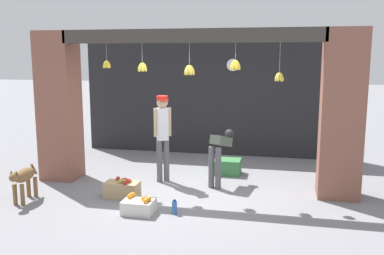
{
  "coord_description": "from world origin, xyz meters",
  "views": [
    {
      "loc": [
        1.71,
        -7.29,
        2.46
      ],
      "look_at": [
        0.0,
        0.45,
        1.1
      ],
      "focal_mm": 40.0,
      "sensor_mm": 36.0,
      "label": 1
    }
  ],
  "objects_px": {
    "wall_clock": "(233,65)",
    "worker_stooping": "(220,151)",
    "dog": "(24,178)",
    "fruit_crate_oranges": "(139,206)",
    "fruit_crate_apples": "(122,189)",
    "water_bottle": "(174,207)",
    "produce_box_green": "(228,167)",
    "shopkeeper": "(163,131)"
  },
  "relations": [
    {
      "from": "fruit_crate_apples",
      "to": "water_bottle",
      "type": "height_order",
      "value": "fruit_crate_apples"
    },
    {
      "from": "worker_stooping",
      "to": "produce_box_green",
      "type": "xyz_separation_m",
      "value": [
        0.04,
        0.8,
        -0.52
      ]
    },
    {
      "from": "shopkeeper",
      "to": "fruit_crate_oranges",
      "type": "xyz_separation_m",
      "value": [
        0.11,
        -1.72,
        -0.88
      ]
    },
    {
      "from": "wall_clock",
      "to": "shopkeeper",
      "type": "bearing_deg",
      "value": -112.61
    },
    {
      "from": "fruit_crate_oranges",
      "to": "fruit_crate_apples",
      "type": "distance_m",
      "value": 0.84
    },
    {
      "from": "worker_stooping",
      "to": "wall_clock",
      "type": "height_order",
      "value": "wall_clock"
    },
    {
      "from": "produce_box_green",
      "to": "water_bottle",
      "type": "bearing_deg",
      "value": -101.66
    },
    {
      "from": "dog",
      "to": "fruit_crate_oranges",
      "type": "xyz_separation_m",
      "value": [
        2.07,
        -0.1,
        -0.29
      ]
    },
    {
      "from": "shopkeeper",
      "to": "fruit_crate_apples",
      "type": "bearing_deg",
      "value": 38.94
    },
    {
      "from": "dog",
      "to": "produce_box_green",
      "type": "distance_m",
      "value": 3.96
    },
    {
      "from": "produce_box_green",
      "to": "water_bottle",
      "type": "distance_m",
      "value": 2.48
    },
    {
      "from": "fruit_crate_apples",
      "to": "fruit_crate_oranges",
      "type": "bearing_deg",
      "value": -50.67
    },
    {
      "from": "fruit_crate_apples",
      "to": "wall_clock",
      "type": "height_order",
      "value": "wall_clock"
    },
    {
      "from": "fruit_crate_oranges",
      "to": "fruit_crate_apples",
      "type": "height_order",
      "value": "fruit_crate_apples"
    },
    {
      "from": "shopkeeper",
      "to": "water_bottle",
      "type": "xyz_separation_m",
      "value": [
        0.66,
        -1.63,
        -0.89
      ]
    },
    {
      "from": "worker_stooping",
      "to": "fruit_crate_oranges",
      "type": "distance_m",
      "value": 2.07
    },
    {
      "from": "water_bottle",
      "to": "wall_clock",
      "type": "xyz_separation_m",
      "value": [
        0.37,
        4.1,
        2.1
      ]
    },
    {
      "from": "worker_stooping",
      "to": "wall_clock",
      "type": "bearing_deg",
      "value": 109.37
    },
    {
      "from": "dog",
      "to": "fruit_crate_apples",
      "type": "distance_m",
      "value": 1.65
    },
    {
      "from": "wall_clock",
      "to": "worker_stooping",
      "type": "bearing_deg",
      "value": -87.95
    },
    {
      "from": "dog",
      "to": "fruit_crate_apples",
      "type": "height_order",
      "value": "dog"
    },
    {
      "from": "shopkeeper",
      "to": "water_bottle",
      "type": "bearing_deg",
      "value": 82.77
    },
    {
      "from": "shopkeeper",
      "to": "fruit_crate_oranges",
      "type": "height_order",
      "value": "shopkeeper"
    },
    {
      "from": "worker_stooping",
      "to": "produce_box_green",
      "type": "relative_size",
      "value": 1.9
    },
    {
      "from": "shopkeeper",
      "to": "produce_box_green",
      "type": "height_order",
      "value": "shopkeeper"
    },
    {
      "from": "worker_stooping",
      "to": "water_bottle",
      "type": "height_order",
      "value": "worker_stooping"
    },
    {
      "from": "fruit_crate_apples",
      "to": "wall_clock",
      "type": "distance_m",
      "value": 4.35
    },
    {
      "from": "shopkeeper",
      "to": "produce_box_green",
      "type": "distance_m",
      "value": 1.64
    },
    {
      "from": "fruit_crate_apples",
      "to": "produce_box_green",
      "type": "height_order",
      "value": "fruit_crate_apples"
    },
    {
      "from": "worker_stooping",
      "to": "fruit_crate_oranges",
      "type": "xyz_separation_m",
      "value": [
        -1.01,
        -1.72,
        -0.55
      ]
    },
    {
      "from": "dog",
      "to": "water_bottle",
      "type": "relative_size",
      "value": 3.47
    },
    {
      "from": "worker_stooping",
      "to": "wall_clock",
      "type": "relative_size",
      "value": 3.29
    },
    {
      "from": "dog",
      "to": "wall_clock",
      "type": "distance_m",
      "value": 5.38
    },
    {
      "from": "worker_stooping",
      "to": "fruit_crate_apples",
      "type": "bearing_deg",
      "value": -127.9
    },
    {
      "from": "water_bottle",
      "to": "dog",
      "type": "bearing_deg",
      "value": 179.78
    },
    {
      "from": "fruit_crate_apples",
      "to": "water_bottle",
      "type": "distance_m",
      "value": 1.22
    },
    {
      "from": "shopkeeper",
      "to": "wall_clock",
      "type": "xyz_separation_m",
      "value": [
        1.03,
        2.47,
        1.21
      ]
    },
    {
      "from": "dog",
      "to": "produce_box_green",
      "type": "bearing_deg",
      "value": 124.34
    },
    {
      "from": "dog",
      "to": "shopkeeper",
      "type": "xyz_separation_m",
      "value": [
        1.96,
        1.62,
        0.59
      ]
    },
    {
      "from": "shopkeeper",
      "to": "fruit_crate_apples",
      "type": "xyz_separation_m",
      "value": [
        -0.43,
        -1.07,
        -0.85
      ]
    },
    {
      "from": "worker_stooping",
      "to": "wall_clock",
      "type": "xyz_separation_m",
      "value": [
        -0.09,
        2.47,
        1.54
      ]
    },
    {
      "from": "fruit_crate_oranges",
      "to": "fruit_crate_apples",
      "type": "relative_size",
      "value": 0.82
    }
  ]
}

